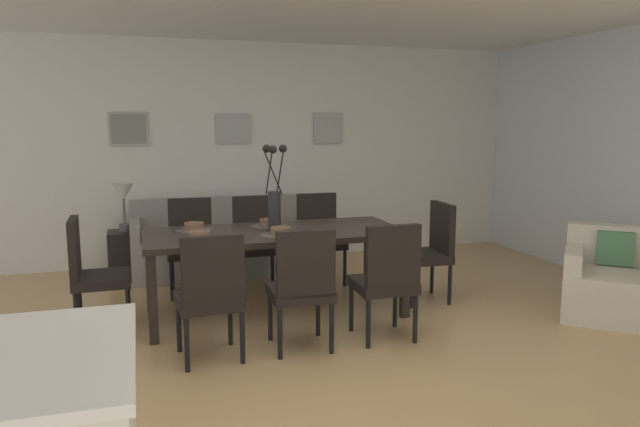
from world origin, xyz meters
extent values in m
plane|color=tan|center=(0.00, 0.00, 0.00)|extent=(9.00, 9.00, 0.00)
cube|color=white|center=(0.00, 3.25, 1.30)|extent=(9.00, 0.10, 2.60)
cube|color=black|center=(0.01, 1.03, 0.71)|extent=(2.20, 0.96, 0.05)
cube|color=black|center=(1.05, 1.45, 0.34)|extent=(0.07, 0.07, 0.69)
cube|color=black|center=(-1.03, 1.45, 0.34)|extent=(0.07, 0.07, 0.69)
cube|color=black|center=(1.05, 0.61, 0.34)|extent=(0.07, 0.07, 0.69)
cube|color=black|center=(-1.03, 0.61, 0.34)|extent=(0.07, 0.07, 0.69)
cube|color=black|center=(-0.65, 0.22, 0.42)|extent=(0.47, 0.47, 0.08)
cube|color=black|center=(-0.64, 0.03, 0.68)|extent=(0.42, 0.09, 0.48)
cylinder|color=black|center=(-0.48, 0.42, 0.19)|extent=(0.04, 0.04, 0.38)
cylinder|color=black|center=(-0.86, 0.39, 0.19)|extent=(0.04, 0.04, 0.38)
cylinder|color=black|center=(-0.45, 0.04, 0.19)|extent=(0.04, 0.04, 0.38)
cylinder|color=black|center=(-0.83, 0.01, 0.19)|extent=(0.04, 0.04, 0.38)
cube|color=black|center=(-0.63, 1.86, 0.42)|extent=(0.47, 0.47, 0.08)
cube|color=black|center=(-0.62, 2.05, 0.68)|extent=(0.42, 0.09, 0.48)
cylinder|color=black|center=(-0.83, 1.69, 0.19)|extent=(0.04, 0.04, 0.38)
cylinder|color=black|center=(-0.46, 1.66, 0.19)|extent=(0.04, 0.04, 0.38)
cylinder|color=black|center=(-0.81, 2.07, 0.19)|extent=(0.04, 0.04, 0.38)
cylinder|color=black|center=(-0.43, 2.04, 0.19)|extent=(0.04, 0.04, 0.38)
cube|color=black|center=(0.01, 0.22, 0.42)|extent=(0.46, 0.46, 0.08)
cube|color=black|center=(0.01, 0.03, 0.68)|extent=(0.42, 0.08, 0.48)
cylinder|color=black|center=(0.21, 0.41, 0.19)|extent=(0.04, 0.04, 0.38)
cylinder|color=black|center=(-0.17, 0.42, 0.19)|extent=(0.04, 0.04, 0.38)
cylinder|color=black|center=(0.20, 0.03, 0.19)|extent=(0.04, 0.04, 0.38)
cylinder|color=black|center=(-0.18, 0.04, 0.19)|extent=(0.04, 0.04, 0.38)
cube|color=black|center=(0.01, 1.84, 0.42)|extent=(0.46, 0.46, 0.08)
cube|color=black|center=(0.02, 2.03, 0.68)|extent=(0.42, 0.08, 0.48)
cylinder|color=black|center=(-0.19, 1.66, 0.19)|extent=(0.04, 0.04, 0.38)
cylinder|color=black|center=(0.19, 1.65, 0.19)|extent=(0.04, 0.04, 0.38)
cylinder|color=black|center=(-0.17, 2.04, 0.19)|extent=(0.04, 0.04, 0.38)
cylinder|color=black|center=(0.21, 2.03, 0.19)|extent=(0.04, 0.04, 0.38)
cube|color=black|center=(0.68, 0.23, 0.42)|extent=(0.45, 0.45, 0.08)
cube|color=black|center=(0.68, 0.04, 0.68)|extent=(0.42, 0.07, 0.48)
cylinder|color=black|center=(0.87, 0.42, 0.19)|extent=(0.04, 0.04, 0.38)
cylinder|color=black|center=(0.49, 0.43, 0.19)|extent=(0.04, 0.04, 0.38)
cylinder|color=black|center=(0.87, 0.04, 0.19)|extent=(0.04, 0.04, 0.38)
cylinder|color=black|center=(0.49, 0.05, 0.19)|extent=(0.04, 0.04, 0.38)
cube|color=black|center=(0.70, 1.87, 0.42)|extent=(0.45, 0.45, 0.08)
cube|color=black|center=(0.70, 2.06, 0.68)|extent=(0.42, 0.07, 0.48)
cylinder|color=black|center=(0.50, 1.68, 0.19)|extent=(0.04, 0.04, 0.38)
cylinder|color=black|center=(0.88, 1.68, 0.19)|extent=(0.04, 0.04, 0.38)
cylinder|color=black|center=(0.51, 2.06, 0.19)|extent=(0.04, 0.04, 0.38)
cylinder|color=black|center=(0.89, 2.06, 0.19)|extent=(0.04, 0.04, 0.38)
cube|color=black|center=(-1.40, 1.05, 0.42)|extent=(0.45, 0.45, 0.08)
cube|color=black|center=(-1.59, 1.04, 0.68)|extent=(0.07, 0.42, 0.48)
cylinder|color=black|center=(-1.21, 0.86, 0.19)|extent=(0.04, 0.04, 0.38)
cylinder|color=black|center=(-1.22, 1.24, 0.19)|extent=(0.04, 0.04, 0.38)
cylinder|color=black|center=(-1.59, 0.85, 0.19)|extent=(0.04, 0.04, 0.38)
cylinder|color=black|center=(-1.60, 1.23, 0.19)|extent=(0.04, 0.04, 0.38)
cube|color=black|center=(1.42, 1.01, 0.42)|extent=(0.46, 0.46, 0.08)
cube|color=black|center=(1.61, 1.00, 0.68)|extent=(0.08, 0.42, 0.48)
cylinder|color=black|center=(1.24, 1.21, 0.19)|extent=(0.04, 0.04, 0.38)
cylinder|color=black|center=(1.22, 0.83, 0.19)|extent=(0.04, 0.04, 0.38)
cylinder|color=black|center=(1.62, 1.19, 0.19)|extent=(0.04, 0.04, 0.38)
cylinder|color=black|center=(1.60, 0.81, 0.19)|extent=(0.04, 0.04, 0.38)
cylinder|color=#232326|center=(0.01, 1.03, 0.91)|extent=(0.11, 0.11, 0.34)
cylinder|color=black|center=(0.07, 1.05, 1.24)|extent=(0.05, 0.12, 0.37)
sphere|color=black|center=(0.10, 1.06, 1.44)|extent=(0.07, 0.07, 0.07)
cylinder|color=black|center=(-0.02, 1.09, 1.24)|extent=(0.08, 0.05, 0.38)
sphere|color=black|center=(-0.03, 1.11, 1.44)|extent=(0.07, 0.07, 0.07)
cylinder|color=black|center=(-0.01, 0.98, 1.24)|extent=(0.15, 0.06, 0.36)
sphere|color=black|center=(-0.02, 0.95, 1.44)|extent=(0.07, 0.07, 0.07)
cylinder|color=#4C4742|center=(-0.65, 0.82, 0.74)|extent=(0.32, 0.32, 0.01)
cylinder|color=brown|center=(-0.65, 0.82, 0.78)|extent=(0.17, 0.17, 0.06)
cylinder|color=brown|center=(-0.65, 0.82, 0.79)|extent=(0.13, 0.13, 0.04)
cylinder|color=#4C4742|center=(-0.65, 1.25, 0.74)|extent=(0.32, 0.32, 0.01)
cylinder|color=brown|center=(-0.65, 1.25, 0.78)|extent=(0.17, 0.17, 0.06)
cylinder|color=brown|center=(-0.65, 1.25, 0.79)|extent=(0.13, 0.13, 0.04)
cylinder|color=#4C4742|center=(0.01, 0.82, 0.74)|extent=(0.32, 0.32, 0.01)
cylinder|color=brown|center=(0.01, 0.82, 0.78)|extent=(0.17, 0.17, 0.06)
cylinder|color=brown|center=(0.01, 0.82, 0.79)|extent=(0.13, 0.13, 0.04)
cylinder|color=#4C4742|center=(0.01, 1.25, 0.74)|extent=(0.32, 0.32, 0.01)
cylinder|color=brown|center=(0.01, 1.25, 0.78)|extent=(0.17, 0.17, 0.06)
cylinder|color=brown|center=(0.01, 1.25, 0.79)|extent=(0.13, 0.13, 0.04)
cube|color=gray|center=(-0.18, 2.65, 0.21)|extent=(2.04, 0.84, 0.42)
cube|color=gray|center=(-0.18, 2.99, 0.61)|extent=(2.04, 0.16, 0.38)
cube|color=gray|center=(0.79, 2.65, 0.52)|extent=(0.10, 0.84, 0.20)
cube|color=gray|center=(-1.15, 2.65, 0.52)|extent=(0.10, 0.84, 0.20)
cube|color=black|center=(-1.25, 2.63, 0.26)|extent=(0.36, 0.36, 0.52)
cylinder|color=#4C4C51|center=(-1.25, 2.63, 0.56)|extent=(0.12, 0.12, 0.08)
cylinder|color=#4C4C51|center=(-1.25, 2.63, 0.74)|extent=(0.02, 0.02, 0.30)
cone|color=silver|center=(-1.25, 2.63, 0.94)|extent=(0.22, 0.22, 0.18)
cube|color=beige|center=(2.77, 0.09, 0.20)|extent=(1.13, 1.13, 0.40)
cube|color=beige|center=(2.98, 0.33, 0.57)|extent=(0.71, 0.65, 0.35)
cube|color=beige|center=(2.51, 0.29, 0.49)|extent=(0.55, 0.60, 0.18)
cube|color=#4C7F56|center=(2.91, 0.25, 0.56)|extent=(0.28, 0.26, 0.30)
cube|color=#B2ADA3|center=(-1.17, 3.18, 1.59)|extent=(0.43, 0.02, 0.38)
cube|color=gray|center=(-1.17, 3.17, 1.59)|extent=(0.38, 0.01, 0.33)
cube|color=#B2ADA3|center=(0.01, 3.18, 1.59)|extent=(0.42, 0.02, 0.36)
cube|color=#B2B2AD|center=(0.01, 3.17, 1.59)|extent=(0.37, 0.01, 0.31)
cube|color=#B2ADA3|center=(1.19, 3.18, 1.59)|extent=(0.38, 0.02, 0.38)
cube|color=#B2B2AD|center=(1.19, 3.17, 1.59)|extent=(0.33, 0.01, 0.33)
camera|label=1|loc=(-1.10, -3.85, 1.67)|focal=33.20mm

